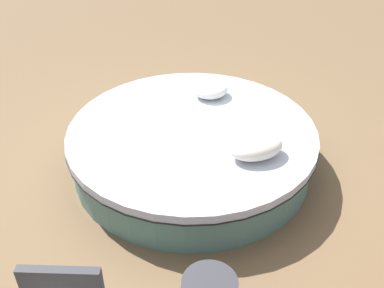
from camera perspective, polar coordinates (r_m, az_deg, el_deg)
The scene contains 4 objects.
ground_plane at distance 5.16m, azimuth -0.00°, elevation -2.72°, with size 16.00×16.00×0.00m, color brown.
round_bed at distance 5.00m, azimuth -0.00°, elevation -0.40°, with size 2.70×2.70×0.50m.
throw_pillow_0 at distance 4.44m, azimuth 8.09°, elevation -0.37°, with size 0.55×0.35×0.22m, color silver.
throw_pillow_1 at distance 5.43m, azimuth 2.39°, elevation 6.89°, with size 0.41×0.36×0.19m, color white.
Camera 1 is at (1.36, 3.83, 3.17)m, focal length 42.33 mm.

